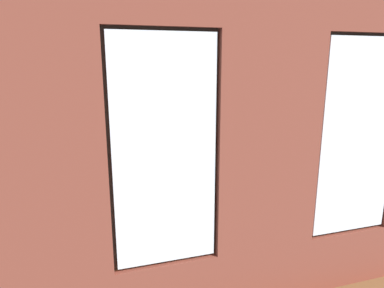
% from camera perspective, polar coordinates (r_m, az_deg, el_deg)
% --- Properties ---
extents(ground_plane, '(6.96, 5.80, 0.10)m').
position_cam_1_polar(ground_plane, '(5.85, -0.70, -10.10)').
color(ground_plane, brown).
extents(brick_wall_with_windows, '(6.36, 0.30, 3.21)m').
position_cam_1_polar(brick_wall_with_windows, '(3.11, 12.56, 0.11)').
color(brick_wall_with_windows, brown).
rests_on(brick_wall_with_windows, ground_plane).
extents(couch_by_window, '(1.71, 0.87, 0.80)m').
position_cam_1_polar(couch_by_window, '(3.96, 0.90, -16.21)').
color(couch_by_window, black).
rests_on(couch_by_window, ground_plane).
extents(couch_left, '(1.02, 2.00, 0.80)m').
position_cam_1_polar(couch_left, '(6.26, 23.88, -5.97)').
color(couch_left, black).
rests_on(couch_left, ground_plane).
extents(coffee_table, '(1.47, 0.71, 0.46)m').
position_cam_1_polar(coffee_table, '(5.96, -3.24, -5.01)').
color(coffee_table, tan).
rests_on(coffee_table, ground_plane).
extents(cup_ceramic, '(0.08, 0.08, 0.10)m').
position_cam_1_polar(cup_ceramic, '(6.15, 0.13, -3.37)').
color(cup_ceramic, '#4C4C51').
rests_on(cup_ceramic, coffee_table).
extents(candle_jar, '(0.08, 0.08, 0.10)m').
position_cam_1_polar(candle_jar, '(5.93, -3.25, -4.05)').
color(candle_jar, '#B7333D').
rests_on(candle_jar, coffee_table).
extents(table_plant_small, '(0.19, 0.19, 0.29)m').
position_cam_1_polar(table_plant_small, '(5.83, -1.96, -3.27)').
color(table_plant_small, gray).
rests_on(table_plant_small, coffee_table).
extents(remote_silver, '(0.18, 0.12, 0.02)m').
position_cam_1_polar(remote_silver, '(5.76, -7.27, -5.08)').
color(remote_silver, '#B2B2B7').
rests_on(remote_silver, coffee_table).
extents(media_console, '(1.27, 0.42, 0.50)m').
position_cam_1_polar(media_console, '(5.99, -29.02, -8.20)').
color(media_console, black).
rests_on(media_console, ground_plane).
extents(papasan_chair, '(1.01, 1.01, 0.66)m').
position_cam_1_polar(papasan_chair, '(7.28, -3.27, -1.31)').
color(papasan_chair, olive).
rests_on(papasan_chair, ground_plane).
extents(potted_plant_by_left_couch, '(0.34, 0.34, 0.58)m').
position_cam_1_polar(potted_plant_by_left_couch, '(7.09, 14.01, -2.24)').
color(potted_plant_by_left_couch, brown).
rests_on(potted_plant_by_left_couch, ground_plane).
extents(potted_plant_between_couches, '(0.63, 0.63, 0.95)m').
position_cam_1_polar(potted_plant_between_couches, '(4.41, 17.29, -9.34)').
color(potted_plant_between_couches, gray).
rests_on(potted_plant_between_couches, ground_plane).
extents(potted_plant_foreground_right, '(1.08, 0.86, 1.29)m').
position_cam_1_polar(potted_plant_foreground_right, '(7.23, -24.79, -0.49)').
color(potted_plant_foreground_right, '#9E5638').
rests_on(potted_plant_foreground_right, ground_plane).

